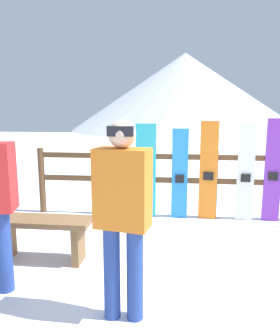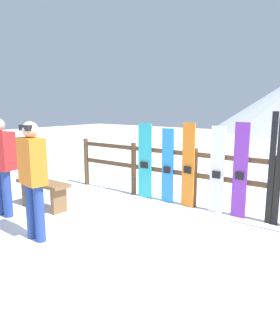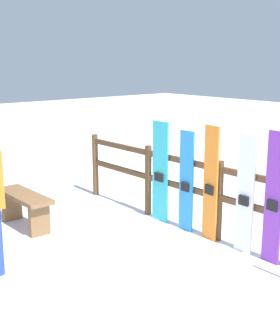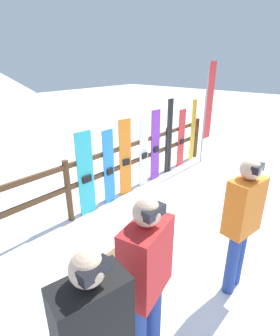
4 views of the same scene
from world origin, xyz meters
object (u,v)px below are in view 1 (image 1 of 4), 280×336
at_px(bench, 42,231).
at_px(snowboard_cyan, 146,171).
at_px(snowboard_blue, 180,174).
at_px(person_orange, 123,208).
at_px(snowboard_white, 246,173).
at_px(snowboard_purple, 273,171).
at_px(snowboard_orange, 208,171).

distance_m(bench, snowboard_cyan, 1.99).
xyz_separation_m(snowboard_cyan, snowboard_blue, (0.53, -0.00, -0.04)).
relative_size(bench, person_orange, 0.69).
height_order(snowboard_white, snowboard_purple, snowboard_purple).
height_order(snowboard_orange, snowboard_purple, snowboard_purple).
bearing_deg(bench, snowboard_orange, 39.94).
xyz_separation_m(person_orange, snowboard_orange, (0.91, 2.58, -0.18)).
distance_m(bench, snowboard_purple, 3.40).
bearing_deg(snowboard_purple, snowboard_cyan, -180.00).
relative_size(bench, snowboard_cyan, 0.75).
distance_m(snowboard_white, snowboard_purple, 0.40).
xyz_separation_m(snowboard_cyan, snowboard_purple, (1.92, 0.00, 0.04)).
bearing_deg(snowboard_blue, snowboard_white, 0.00).
height_order(snowboard_orange, snowboard_white, snowboard_orange).
distance_m(bench, snowboard_orange, 2.62).
distance_m(snowboard_blue, snowboard_purple, 1.39).
xyz_separation_m(snowboard_blue, snowboard_purple, (1.39, 0.00, 0.08)).
bearing_deg(snowboard_blue, snowboard_cyan, 179.99).
height_order(person_orange, snowboard_white, person_orange).
height_order(person_orange, snowboard_blue, person_orange).
relative_size(person_orange, snowboard_orange, 1.07).
bearing_deg(snowboard_orange, snowboard_blue, -179.99).
relative_size(person_orange, snowboard_white, 1.09).
distance_m(person_orange, snowboard_cyan, 2.59).
bearing_deg(snowboard_white, snowboard_purple, 0.01).
xyz_separation_m(bench, person_orange, (1.08, -0.92, 0.59)).
height_order(snowboard_cyan, snowboard_orange, snowboard_orange).
xyz_separation_m(snowboard_blue, snowboard_orange, (0.44, 0.00, 0.06)).
height_order(bench, person_orange, person_orange).
bearing_deg(snowboard_orange, snowboard_cyan, -180.00).
height_order(snowboard_cyan, snowboard_white, snowboard_white).
distance_m(snowboard_orange, snowboard_purple, 0.95).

